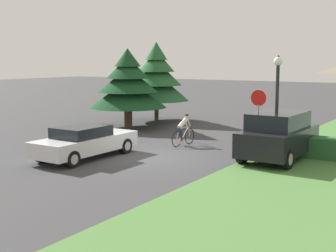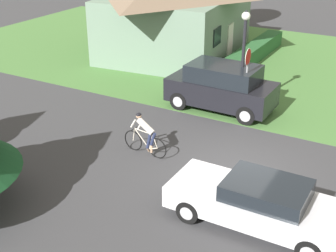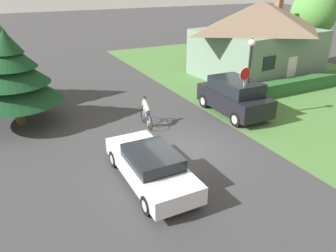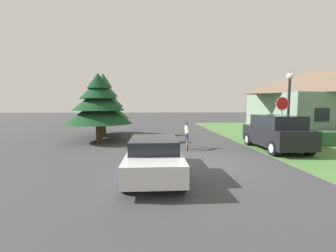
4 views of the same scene
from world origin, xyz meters
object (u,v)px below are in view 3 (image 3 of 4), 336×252
Objects in this scene: cottage_house at (259,38)px; stop_sign at (244,85)px; conifer_tall_near at (12,75)px; sedan_left_lane at (151,166)px; deciduous_tree_right at (313,13)px; cyclist at (146,112)px; parked_suv_right at (234,97)px; street_lamp at (249,67)px.

cottage_house reaches higher than stop_sign.
conifer_tall_near is at bearing -179.45° from cottage_house.
deciduous_tree_right is at bearing -61.86° from sedan_left_lane.
cottage_house is at bearing 6.19° from conifer_tall_near.
cyclist reaches higher than sedan_left_lane.
parked_suv_right reaches higher than sedan_left_lane.
sedan_left_lane is (-13.22, -9.69, -2.13)m from cottage_house.
street_lamp is at bearing -147.51° from stop_sign.
conifer_tall_near reaches higher than cyclist.
street_lamp is at bearing -167.36° from parked_suv_right.
parked_suv_right is 1.95m from street_lamp.
cottage_house is 3.35× the size of stop_sign.
deciduous_tree_right is at bearing 5.99° from conifer_tall_near.
parked_suv_right is at bearing -144.24° from cottage_house.
cottage_house is 1.59× the size of deciduous_tree_right.
cyclist is at bearing -28.89° from conifer_tall_near.
cyclist is 5.66m from street_lamp.
parked_suv_right is at bearing 101.83° from street_lamp.
deciduous_tree_right is at bearing -62.67° from parked_suv_right.
cottage_house is 17.08m from conifer_tall_near.
deciduous_tree_right is (23.06, 2.42, 1.64)m from conifer_tall_near.
street_lamp is 14.26m from deciduous_tree_right.
cottage_house is 12.54m from cyclist.
stop_sign reaches higher than cyclist.
parked_suv_right is (6.81, 4.03, 0.30)m from sedan_left_lane.
sedan_left_lane is 0.78× the size of deciduous_tree_right.
cyclist is 6.72m from conifer_tall_near.
sedan_left_lane is at bearing 121.43° from parked_suv_right.
stop_sign is at bearing 161.26° from parked_suv_right.
parked_suv_right is 14.33m from deciduous_tree_right.
stop_sign is (6.39, 2.84, 1.34)m from sedan_left_lane.
cyclist is 0.43× the size of street_lamp.
parked_suv_right is at bearing -19.85° from conifer_tall_near.
deciduous_tree_right reaches higher than parked_suv_right.
deciduous_tree_right reaches higher than stop_sign.
parked_suv_right is at bearing -59.24° from sedan_left_lane.
sedan_left_lane is 1.64× the size of stop_sign.
cyclist is at bearing -161.97° from cottage_house.
sedan_left_lane is at bearing -152.00° from deciduous_tree_right.
deciduous_tree_right is at bearing -152.45° from stop_sign.
sedan_left_lane is at bearing 21.62° from stop_sign.
cyclist is at bearing -25.14° from stop_sign.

